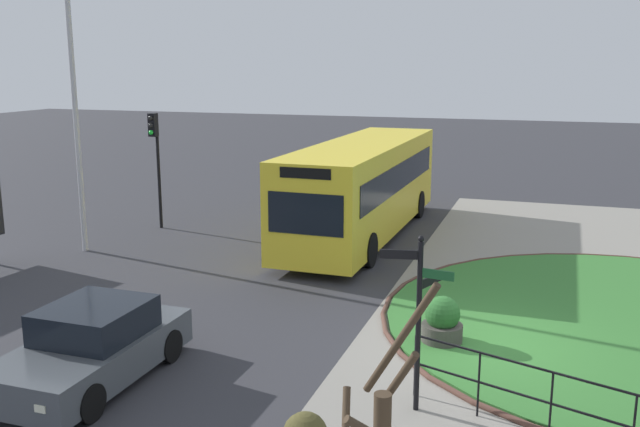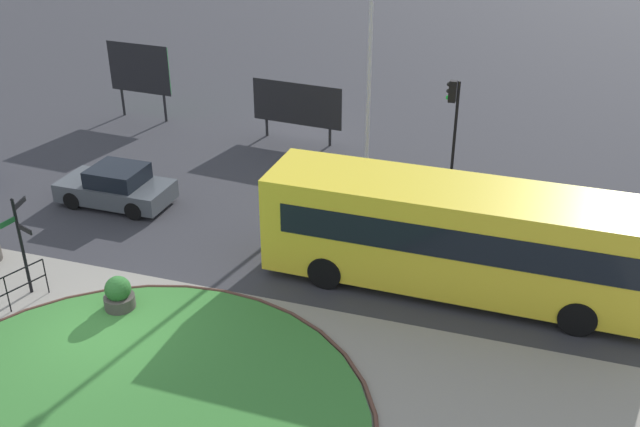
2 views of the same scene
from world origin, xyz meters
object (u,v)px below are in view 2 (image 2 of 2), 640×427
Objects in this scene: bus_yellow at (456,236)px; billboard_left at (140,70)px; car_near_lane at (116,187)px; planter_kerbside at (119,296)px; signpost_directional at (21,239)px; billboard_right at (297,104)px; traffic_light_near at (453,110)px; lamppost_tall at (370,45)px.

billboard_left is (-15.83, 9.97, 0.62)m from bus_yellow.
bus_yellow is 12.31m from car_near_lane.
car_near_lane reaches higher than planter_kerbside.
signpost_directional is 0.28× the size of bus_yellow.
billboard_left is 7.78m from billboard_right.
traffic_light_near is at bearing -7.52° from billboard_left.
traffic_light_near is (-1.26, 7.02, 1.24)m from bus_yellow.
bus_yellow is 18.72m from billboard_left.
bus_yellow is 9.45m from planter_kerbside.
car_near_lane is at bearing -7.35° from bus_yellow.
bus_yellow is 7.24m from traffic_light_near.
car_near_lane is at bearing -112.47° from billboard_right.
billboard_right is 13.54m from planter_kerbside.
traffic_light_near is 0.44× the size of lamppost_tall.
bus_yellow is at bearing 100.46° from traffic_light_near.
billboard_right is (3.27, 13.52, -0.14)m from signpost_directional.
planter_kerbside is (7.35, -13.96, -1.84)m from billboard_left.
signpost_directional reaches higher than car_near_lane.
lamppost_tall is 2.26× the size of billboard_right.
billboard_right is at bearing 88.36° from planter_kerbside.
billboard_left is at bearing -65.14° from car_near_lane.
signpost_directional is at bearing 47.81° from traffic_light_near.
billboard_left is at bearing 168.27° from lamppost_tall.
billboard_right is at bearing -48.64° from bus_yellow.
lamppost_tall is at bearing -7.79° from billboard_left.
bus_yellow is 9.44m from lamppost_tall.
billboard_left is at bearing -11.18° from traffic_light_near.
lamppost_tall reaches higher than billboard_left.
billboard_right is (-6.84, 2.48, -1.30)m from traffic_light_near.
billboard_right is at bearing -116.96° from car_near_lane.
signpost_directional is 2.87× the size of planter_kerbside.
signpost_directional is 14.70m from billboard_left.
billboard_left reaches higher than signpost_directional.
traffic_light_near reaches higher than billboard_right.
traffic_light_near is 3.87m from lamppost_tall.
bus_yellow is 2.71× the size of traffic_light_near.
lamppost_tall is at bearing -22.69° from billboard_right.
lamppost_tall reaches higher than planter_kerbside.
lamppost_tall is 11.80m from billboard_left.
bus_yellow is 3.10× the size of billboard_left.
planter_kerbside is (-0.39, -13.48, -1.16)m from billboard_right.
car_near_lane is at bearing -61.84° from billboard_left.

